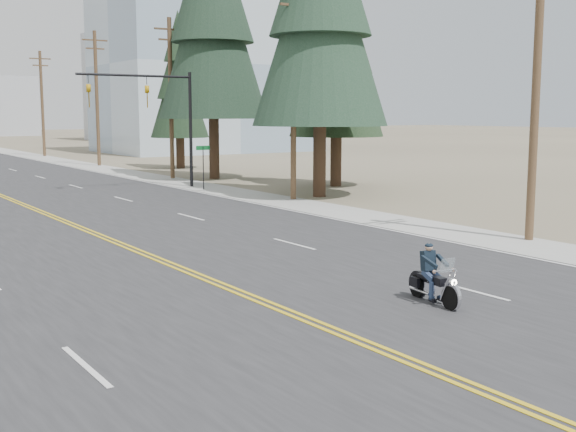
{
  "coord_description": "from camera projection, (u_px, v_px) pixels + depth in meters",
  "views": [
    {
      "loc": [
        -8.92,
        -8.33,
        4.52
      ],
      "look_at": [
        2.51,
        8.66,
        1.6
      ],
      "focal_mm": 45.0,
      "sensor_mm": 36.0,
      "label": 1
    }
  ],
  "objects": [
    {
      "name": "conifer_tall",
      "position": [
        212.0,
        2.0,
        48.66
      ],
      "size": [
        7.52,
        7.52,
        20.89
      ],
      "rotation": [
        0.0,
        0.0,
        0.04
      ],
      "color": "#382619",
      "rests_on": "ground"
    },
    {
      "name": "street_sign",
      "position": [
        203.0,
        160.0,
        42.76
      ],
      "size": [
        0.9,
        0.06,
        2.62
      ],
      "color": "black",
      "rests_on": "ground"
    },
    {
      "name": "utility_pole_d",
      "position": [
        97.0,
        96.0,
        62.0
      ],
      "size": [
        2.2,
        0.3,
        11.5
      ],
      "color": "brown",
      "rests_on": "ground"
    },
    {
      "name": "conifer_far",
      "position": [
        179.0,
        78.0,
        58.99
      ],
      "size": [
        4.79,
        4.79,
        12.82
      ],
      "rotation": [
        0.0,
        0.0,
        0.35
      ],
      "color": "#382619",
      "rests_on": "ground"
    },
    {
      "name": "traffic_mast_right",
      "position": [
        160.0,
        106.0,
        42.95
      ],
      "size": [
        7.1,
        0.26,
        7.0
      ],
      "color": "black",
      "rests_on": "ground"
    },
    {
      "name": "utility_pole_c",
      "position": [
        171.0,
        96.0,
        49.72
      ],
      "size": [
        2.2,
        0.3,
        11.0
      ],
      "color": "brown",
      "rests_on": "ground"
    },
    {
      "name": "utility_pole_e",
      "position": [
        42.0,
        102.0,
        76.0
      ],
      "size": [
        2.2,
        0.3,
        11.0
      ],
      "color": "brown",
      "rests_on": "ground"
    },
    {
      "name": "ground_plane",
      "position": [
        448.0,
        378.0,
        12.4
      ],
      "size": [
        400.0,
        400.0,
        0.0
      ],
      "primitive_type": "plane",
      "color": "#776D56",
      "rests_on": "ground"
    },
    {
      "name": "conifer_mid",
      "position": [
        337.0,
        40.0,
        43.97
      ],
      "size": [
        5.84,
        5.84,
        15.57
      ],
      "rotation": [
        0.0,
        0.0,
        0.12
      ],
      "color": "#382619",
      "rests_on": "ground"
    },
    {
      "name": "utility_pole_a",
      "position": [
        536.0,
        78.0,
        25.08
      ],
      "size": [
        2.2,
        0.3,
        11.0
      ],
      "color": "brown",
      "rests_on": "ground"
    },
    {
      "name": "utility_pole_b",
      "position": [
        293.0,
        85.0,
        37.36
      ],
      "size": [
        2.2,
        0.3,
        11.5
      ],
      "color": "brown",
      "rests_on": "ground"
    },
    {
      "name": "sidewalk_right",
      "position": [
        35.0,
        157.0,
        76.26
      ],
      "size": [
        3.0,
        200.0,
        0.01
      ],
      "primitive_type": "cube",
      "color": "#A5A5A0",
      "rests_on": "ground"
    },
    {
      "name": "glass_building",
      "position": [
        206.0,
        67.0,
        86.18
      ],
      "size": [
        24.0,
        16.0,
        20.0
      ],
      "primitive_type": "cube",
      "color": "#9EB5CC",
      "rests_on": "ground"
    },
    {
      "name": "haze_bldg_c",
      "position": [
        140.0,
        87.0,
        123.6
      ],
      "size": [
        16.0,
        12.0,
        18.0
      ],
      "primitive_type": "cube",
      "color": "#B7BCC6",
      "rests_on": "ground"
    },
    {
      "name": "motorcyclist",
      "position": [
        434.0,
        274.0,
        17.17
      ],
      "size": [
        1.07,
        1.94,
        1.43
      ],
      "primitive_type": null,
      "rotation": [
        0.0,
        0.0,
        2.98
      ],
      "color": "black",
      "rests_on": "ground"
    }
  ]
}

